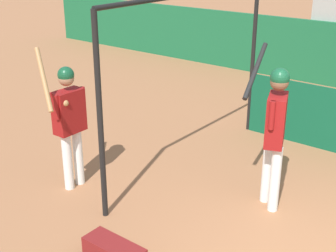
% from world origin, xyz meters
% --- Properties ---
extents(player_batter, '(0.69, 0.81, 2.01)m').
position_xyz_m(player_batter, '(-1.27, 1.13, 1.13)').
color(player_batter, white).
rests_on(player_batter, ground).
extents(player_waiting, '(0.51, 0.74, 2.00)m').
position_xyz_m(player_waiting, '(-3.65, -0.11, 1.04)').
color(player_waiting, white).
rests_on(player_waiting, ground).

